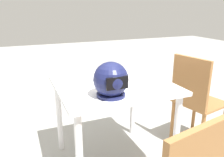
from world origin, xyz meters
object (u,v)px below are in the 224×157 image
chair_side (195,97)px  motorcycle_helmet (111,80)px  pizza (112,76)px  dining_table (112,95)px

chair_side → motorcycle_helmet: bearing=11.9°
chair_side → pizza: bearing=-11.5°
dining_table → motorcycle_helmet: bearing=65.4°
pizza → chair_side: size_ratio=0.29×
dining_table → motorcycle_helmet: size_ratio=3.72×
pizza → chair_side: chair_side is taller
dining_table → motorcycle_helmet: (0.12, 0.26, 0.22)m
pizza → chair_side: 0.83m
dining_table → chair_side: bearing=175.1°
pizza → chair_side: (-0.77, 0.16, -0.25)m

